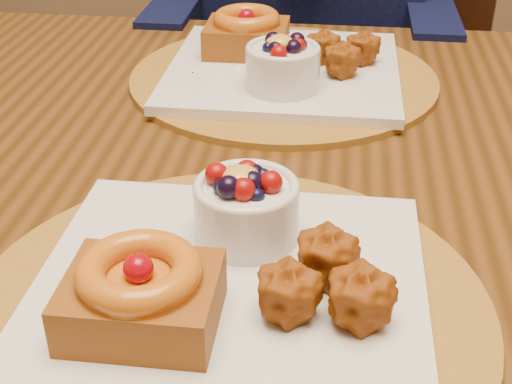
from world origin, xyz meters
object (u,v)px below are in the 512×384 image
(place_setting_far, at_px, (281,65))
(dining_table, at_px, (263,230))
(place_setting_near, at_px, (225,284))
(chair_far, at_px, (345,99))

(place_setting_far, bearing_deg, dining_table, -89.38)
(dining_table, height_order, place_setting_near, place_setting_near)
(place_setting_far, xyz_separation_m, chair_far, (0.08, 0.46, -0.24))
(dining_table, relative_size, place_setting_near, 4.21)
(dining_table, relative_size, place_setting_far, 4.21)
(dining_table, height_order, place_setting_far, place_setting_far)
(place_setting_far, height_order, chair_far, chair_far)
(place_setting_near, height_order, place_setting_far, place_setting_far)
(place_setting_near, xyz_separation_m, chair_far, (0.08, 0.89, -0.24))
(dining_table, xyz_separation_m, chair_far, (0.08, 0.67, -0.14))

